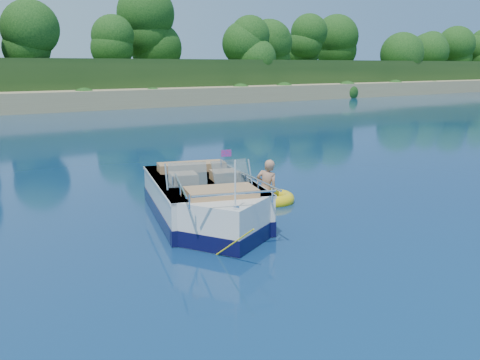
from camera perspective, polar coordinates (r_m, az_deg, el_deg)
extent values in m
plane|color=#091943|center=(9.22, 7.33, -9.91)|extent=(160.00, 160.00, 0.00)
cylinder|color=black|center=(52.99, -5.88, 11.38)|extent=(0.44, 0.44, 2.60)
sphere|color=black|center=(53.02, -5.94, 14.05)|extent=(4.29, 4.29, 4.29)
cylinder|color=black|center=(71.96, 13.77, 11.45)|extent=(0.44, 0.44, 3.00)
sphere|color=black|center=(71.99, 13.88, 13.71)|extent=(4.95, 4.95, 4.95)
cube|color=silver|center=(12.46, -4.08, -2.40)|extent=(3.24, 4.46, 1.11)
cube|color=silver|center=(10.69, -1.75, -4.85)|extent=(2.02, 2.02, 1.11)
cube|color=#0C0B34|center=(12.50, -4.07, -3.08)|extent=(3.28, 4.51, 0.32)
cube|color=#0C0B34|center=(10.73, -1.75, -5.63)|extent=(2.06, 2.06, 0.32)
cube|color=tan|center=(12.69, -4.43, -0.69)|extent=(2.47, 3.19, 0.11)
cube|color=silver|center=(12.34, -4.12, -0.04)|extent=(3.28, 4.48, 0.06)
cube|color=black|center=(14.54, -6.06, -0.13)|extent=(0.67, 0.53, 0.95)
cube|color=#8C9EA5|center=(11.46, -5.62, 0.57)|extent=(0.87, 0.61, 0.51)
cube|color=#8C9EA5|center=(11.69, -1.04, 0.85)|extent=(0.86, 0.42, 0.51)
cube|color=tan|center=(11.98, -6.06, -0.29)|extent=(0.73, 0.73, 0.42)
cube|color=tan|center=(12.19, -1.66, 0.00)|extent=(0.73, 0.73, 0.42)
cube|color=tan|center=(13.34, -5.16, 1.01)|extent=(1.75, 1.06, 0.40)
cube|color=tan|center=(10.73, -2.06, -1.81)|extent=(1.58, 1.18, 0.36)
cylinder|color=silver|center=(9.68, -0.52, -0.47)|extent=(0.04, 0.04, 0.90)
cube|color=#FF1C2A|center=(11.59, -1.50, 2.88)|extent=(0.23, 0.09, 0.15)
cube|color=silver|center=(9.73, -0.42, -2.95)|extent=(0.12, 0.09, 0.05)
cylinder|color=yellow|center=(9.50, -0.69, -6.73)|extent=(0.07, 1.14, 0.81)
torus|color=yellow|center=(13.79, 3.26, -1.99)|extent=(1.56, 1.56, 0.33)
torus|color=#AE0814|center=(13.79, 3.26, -1.92)|extent=(1.28, 1.28, 0.11)
imported|color=tan|center=(13.75, 2.68, -2.38)|extent=(0.77, 0.89, 1.63)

